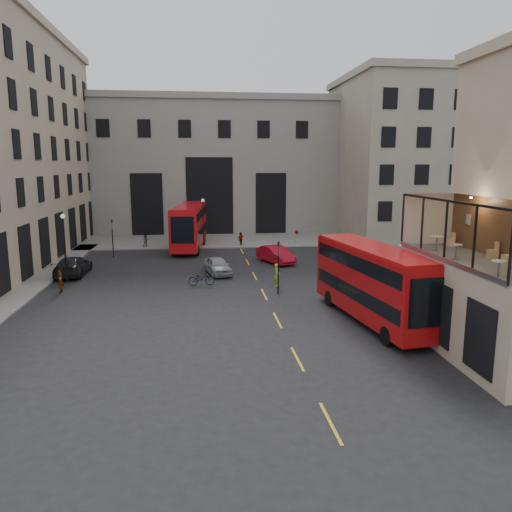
{
  "coord_description": "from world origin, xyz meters",
  "views": [
    {
      "loc": [
        -6.56,
        -22.05,
        9.13
      ],
      "look_at": [
        -2.71,
        10.94,
        3.0
      ],
      "focal_mm": 35.0,
      "sensor_mm": 36.0,
      "label": 1
    }
  ],
  "objects": [
    {
      "name": "cafe_chair_b",
      "position": [
        7.48,
        -1.17,
        4.86
      ],
      "size": [
        0.46,
        0.46,
        0.84
      ],
      "color": "#D8BB7C",
      "rests_on": "cafe_floor"
    },
    {
      "name": "cafe_table_far",
      "position": [
        6.02,
        2.83,
        5.12
      ],
      "size": [
        0.63,
        0.63,
        0.79
      ],
      "color": "white",
      "rests_on": "cafe_floor"
    },
    {
      "name": "cyclist",
      "position": [
        -0.71,
        14.28,
        0.87
      ],
      "size": [
        0.55,
        0.71,
        1.75
      ],
      "primitive_type": "imported",
      "rotation": [
        0.0,
        0.0,
        1.35
      ],
      "color": "#9ED816",
      "rests_on": "ground"
    },
    {
      "name": "bicycle",
      "position": [
        -6.4,
        15.33,
        0.52
      ],
      "size": [
        2.02,
        0.88,
        1.03
      ],
      "primitive_type": "imported",
      "rotation": [
        0.0,
        0.0,
        1.67
      ],
      "color": "gray",
      "rests_on": "ground"
    },
    {
      "name": "pedestrian_a",
      "position": [
        -12.32,
        33.35,
        0.8
      ],
      "size": [
        0.91,
        0.79,
        1.6
      ],
      "primitive_type": "imported",
      "rotation": [
        0.0,
        0.0,
        0.27
      ],
      "color": "gray",
      "rests_on": "ground"
    },
    {
      "name": "bus_far",
      "position": [
        -7.53,
        32.45,
        2.69
      ],
      "size": [
        3.85,
        12.2,
        4.79
      ],
      "color": "red",
      "rests_on": "ground"
    },
    {
      "name": "street_lamp_a",
      "position": [
        -17.0,
        18.0,
        2.39
      ],
      "size": [
        0.36,
        0.36,
        5.33
      ],
      "color": "black",
      "rests_on": "ground"
    },
    {
      "name": "cafe_floor",
      "position": [
        6.5,
        0.0,
        4.55
      ],
      "size": [
        3.0,
        10.0,
        0.1
      ],
      "primitive_type": "cube",
      "color": "slate",
      "rests_on": "host_frontage"
    },
    {
      "name": "pedestrian_b",
      "position": [
        -8.15,
        39.49,
        0.96
      ],
      "size": [
        1.19,
        1.43,
        1.92
      ],
      "primitive_type": "imported",
      "rotation": [
        0.0,
        0.0,
        1.11
      ],
      "color": "gray",
      "rests_on": "ground"
    },
    {
      "name": "traffic_light_far",
      "position": [
        -15.0,
        28.0,
        2.42
      ],
      "size": [
        0.16,
        0.2,
        3.8
      ],
      "color": "black",
      "rests_on": "ground"
    },
    {
      "name": "cafe_table_mid",
      "position": [
        5.82,
        0.43,
        5.08
      ],
      "size": [
        0.58,
        0.58,
        0.72
      ],
      "color": "beige",
      "rests_on": "cafe_floor"
    },
    {
      "name": "pedestrian_c",
      "position": [
        -1.82,
        33.4,
        0.79
      ],
      "size": [
        0.95,
        0.91,
        1.59
      ],
      "primitive_type": "imported",
      "rotation": [
        0.0,
        0.0,
        3.88
      ],
      "color": "gray",
      "rests_on": "ground"
    },
    {
      "name": "pavement_far",
      "position": [
        -6.0,
        38.0,
        0.06
      ],
      "size": [
        40.0,
        12.0,
        0.12
      ],
      "primitive_type": "cube",
      "color": "slate",
      "rests_on": "ground"
    },
    {
      "name": "pedestrian_d",
      "position": [
        4.81,
        34.58,
        0.77
      ],
      "size": [
        0.73,
        0.88,
        1.54
      ],
      "primitive_type": "imported",
      "rotation": [
        0.0,
        0.0,
        1.94
      ],
      "color": "gray",
      "rests_on": "ground"
    },
    {
      "name": "cafe_table_near",
      "position": [
        5.42,
        -3.69,
        5.08
      ],
      "size": [
        0.58,
        0.58,
        0.73
      ],
      "color": "white",
      "rests_on": "cafe_floor"
    },
    {
      "name": "car_b",
      "position": [
        0.59,
        23.32,
        0.8
      ],
      "size": [
        3.38,
        5.13,
        1.6
      ],
      "primitive_type": "imported",
      "rotation": [
        0.0,
        0.0,
        0.38
      ],
      "color": "#9D0917",
      "rests_on": "ground"
    },
    {
      "name": "bus_near",
      "position": [
        3.5,
        5.28,
        2.5
      ],
      "size": [
        4.03,
        11.39,
        4.45
      ],
      "color": "#B40C0E",
      "rests_on": "ground"
    },
    {
      "name": "gateway",
      "position": [
        -5.0,
        47.99,
        9.39
      ],
      "size": [
        35.0,
        10.6,
        18.0
      ],
      "color": "gray",
      "rests_on": "ground"
    },
    {
      "name": "pedestrian_e",
      "position": [
        -16.54,
        14.31,
        0.91
      ],
      "size": [
        0.5,
        0.7,
        1.82
      ],
      "primitive_type": "imported",
      "rotation": [
        0.0,
        0.0,
        4.82
      ],
      "color": "gray",
      "rests_on": "ground"
    },
    {
      "name": "host_frontage",
      "position": [
        6.5,
        0.0,
        2.25
      ],
      "size": [
        3.0,
        11.0,
        4.5
      ],
      "primitive_type": "cube",
      "color": "#BCAA8D",
      "rests_on": "ground"
    },
    {
      "name": "street_lamp_b",
      "position": [
        -6.0,
        34.0,
        2.39
      ],
      "size": [
        0.36,
        0.36,
        5.33
      ],
      "color": "black",
      "rests_on": "ground"
    },
    {
      "name": "traffic_light_near",
      "position": [
        -1.0,
        12.0,
        2.42
      ],
      "size": [
        0.16,
        0.2,
        3.8
      ],
      "color": "black",
      "rests_on": "ground"
    },
    {
      "name": "car_c",
      "position": [
        -17.0,
        20.06,
        0.79
      ],
      "size": [
        2.34,
        5.5,
        1.58
      ],
      "primitive_type": "imported",
      "rotation": [
        0.0,
        0.0,
        3.12
      ],
      "color": "black",
      "rests_on": "ground"
    },
    {
      "name": "cafe_chair_d",
      "position": [
        7.5,
        4.13,
        4.83
      ],
      "size": [
        0.4,
        0.4,
        0.77
      ],
      "color": "#DEBF80",
      "rests_on": "cafe_floor"
    },
    {
      "name": "car_a",
      "position": [
        -5.01,
        19.05,
        0.72
      ],
      "size": [
        2.6,
        4.5,
        1.44
      ],
      "primitive_type": "imported",
      "rotation": [
        0.0,
        0.0,
        0.22
      ],
      "color": "#9A9CA1",
      "rests_on": "ground"
    },
    {
      "name": "cafe_chair_c",
      "position": [
        7.61,
        0.24,
        4.86
      ],
      "size": [
        0.46,
        0.46,
        0.84
      ],
      "color": "tan",
      "rests_on": "cafe_floor"
    },
    {
      "name": "building_right",
      "position": [
        20.0,
        39.97,
        10.39
      ],
      "size": [
        16.6,
        18.6,
        20.0
      ],
      "color": "#A99D89",
      "rests_on": "ground"
    },
    {
      "name": "ground",
      "position": [
        0.0,
        0.0,
        0.0
      ],
      "size": [
        140.0,
        140.0,
        0.0
      ],
      "primitive_type": "plane",
      "color": "black",
      "rests_on": "ground"
    }
  ]
}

